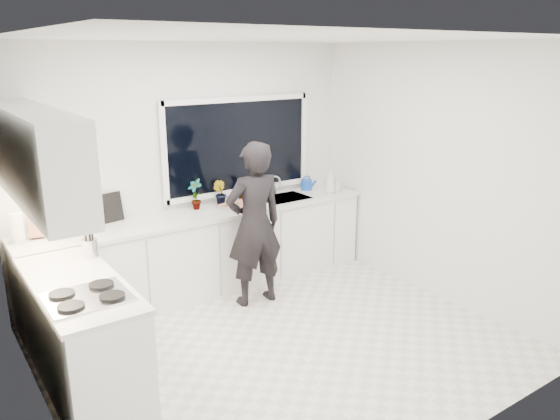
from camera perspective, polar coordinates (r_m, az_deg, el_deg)
floor at (r=5.19m, az=0.23°, el=-13.89°), size 4.00×3.50×0.02m
wall_back at (r=6.14m, az=-9.29°, el=4.32°), size 4.00×0.02×2.70m
wall_left at (r=3.92m, az=-24.59°, el=-3.85°), size 0.02×3.50×2.70m
wall_right at (r=6.02m, az=16.12°, el=3.64°), size 0.02×3.50×2.70m
ceiling at (r=4.49m, az=0.27°, el=17.69°), size 4.00×3.50×0.02m
window at (r=6.35m, az=-4.33°, el=6.72°), size 1.80×0.02×1.00m
base_cabinets_back at (r=6.13m, az=-7.63°, el=-4.51°), size 3.92×0.58×0.88m
base_cabinets_left at (r=4.65m, az=-19.93°, el=-12.43°), size 0.58×1.60×0.88m
countertop_back at (r=5.97m, az=-7.75°, el=-0.41°), size 3.94×0.62×0.04m
countertop_left at (r=4.46m, az=-20.50°, el=-7.22°), size 0.62×1.60×0.04m
upper_cabinets at (r=4.50m, az=-24.33°, el=5.26°), size 0.34×2.10×0.70m
sink at (r=6.51m, az=0.43°, el=0.87°), size 0.58×0.42×0.14m
faucet at (r=6.63m, az=-0.56°, el=2.58°), size 0.03×0.03×0.22m
stovetop at (r=4.13m, az=-19.53°, el=-8.50°), size 0.56×0.48×0.03m
person at (r=5.67m, az=-2.70°, el=-1.52°), size 0.66×0.46×1.74m
pizza_tray at (r=6.13m, az=-4.41°, el=0.46°), size 0.45×0.37×0.03m
pizza at (r=6.12m, az=-4.41°, el=0.62°), size 0.41×0.33×0.01m
watering_can at (r=6.87m, az=2.77°, el=2.66°), size 0.14×0.14×0.13m
paper_towel_roll at (r=5.49m, az=-25.74°, el=-1.77°), size 0.14×0.14×0.26m
knife_block at (r=5.56m, az=-24.13°, el=-1.58°), size 0.15×0.13×0.22m
utensil_crock at (r=4.89m, az=-19.23°, el=-3.78°), size 0.16×0.16×0.16m
picture_frame_large at (r=5.71m, az=-21.05°, el=-0.48°), size 0.21×0.10×0.28m
picture_frame_small at (r=5.81m, az=-17.27°, el=0.26°), size 0.25×0.07×0.30m
herb_plants at (r=6.19m, az=-6.42°, el=1.86°), size 0.81×0.21×0.34m
soap_bottles at (r=6.72m, az=5.42°, el=2.97°), size 0.24×0.15×0.31m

